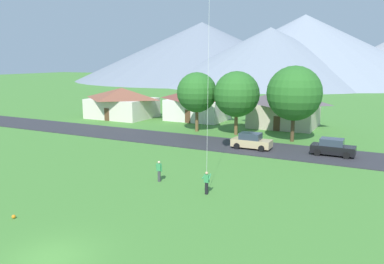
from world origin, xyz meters
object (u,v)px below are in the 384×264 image
object	(u,v)px
house_leftmost	(284,108)
house_right_center	(197,104)
tree_left_of_center	(237,94)
house_left_center	(122,102)
watcher_person	(159,171)
tree_near_left	(197,92)
parked_car_black_mid_west	(333,147)
soccer_ball	(14,217)
tree_center	(294,93)
parked_car_tan_west_end	(251,141)

from	to	relation	value
house_leftmost	house_right_center	distance (m)	13.74
house_right_center	tree_left_of_center	world-z (taller)	tree_left_of_center
house_left_center	watcher_person	bearing A→B (deg)	-48.29
tree_near_left	watcher_person	xyz separation A→B (m)	(6.89, -20.68, -4.32)
house_left_center	parked_car_black_mid_west	world-z (taller)	house_left_center
tree_near_left	watcher_person	bearing A→B (deg)	-71.56
watcher_person	house_leftmost	bearing A→B (deg)	85.04
watcher_person	soccer_ball	xyz separation A→B (m)	(-4.08, -10.20, -0.76)
house_leftmost	house_left_center	bearing A→B (deg)	-172.38
house_right_center	tree_center	size ratio (longest dim) A/B	1.09
house_right_center	tree_near_left	xyz separation A→B (m)	(4.26, -8.76, 2.58)
parked_car_tan_west_end	watcher_person	world-z (taller)	parked_car_tan_west_end
house_left_center	tree_center	size ratio (longest dim) A/B	1.20
tree_center	house_leftmost	bearing A→B (deg)	109.20
house_left_center	tree_near_left	world-z (taller)	tree_near_left
tree_left_of_center	parked_car_tan_west_end	distance (m)	9.14
house_right_center	watcher_person	distance (m)	31.53
house_left_center	tree_center	distance (m)	30.14
house_left_center	house_right_center	xyz separation A→B (m)	(12.21, 3.23, 0.08)
parked_car_tan_west_end	tree_near_left	bearing A→B (deg)	145.81
house_leftmost	tree_center	bearing A→B (deg)	-70.80
tree_center	parked_car_black_mid_west	size ratio (longest dim) A/B	2.10
house_leftmost	parked_car_tan_west_end	bearing A→B (deg)	-88.70
house_left_center	watcher_person	size ratio (longest dim) A/B	6.30
house_left_center	tree_left_of_center	world-z (taller)	tree_left_of_center
house_left_center	house_right_center	bearing A→B (deg)	14.80
house_left_center	tree_left_of_center	distance (m)	22.80
soccer_ball	parked_car_tan_west_end	bearing A→B (deg)	73.84
parked_car_black_mid_west	watcher_person	bearing A→B (deg)	-126.86
parked_car_black_mid_west	soccer_ball	bearing A→B (deg)	-121.26
tree_left_of_center	watcher_person	bearing A→B (deg)	-86.20
house_leftmost	soccer_ball	size ratio (longest dim) A/B	39.70
house_leftmost	tree_near_left	xyz separation A→B (m)	(-9.47, -9.01, 2.52)
house_leftmost	tree_left_of_center	xyz separation A→B (m)	(-3.96, -8.89, 2.50)
parked_car_tan_west_end	parked_car_black_mid_west	xyz separation A→B (m)	(8.19, 0.83, 0.00)
tree_left_of_center	parked_car_black_mid_west	distance (m)	14.51
tree_left_of_center	soccer_ball	distance (m)	31.52
soccer_ball	tree_center	bearing A→B (deg)	71.62
soccer_ball	watcher_person	bearing A→B (deg)	68.21
house_leftmost	house_left_center	xyz separation A→B (m)	(-25.94, -3.47, -0.15)
tree_left_of_center	watcher_person	distance (m)	21.29
house_right_center	tree_near_left	world-z (taller)	tree_near_left
house_leftmost	soccer_ball	world-z (taller)	house_leftmost
tree_near_left	tree_center	xyz separation A→B (m)	(12.85, -0.69, 0.45)
house_leftmost	tree_near_left	bearing A→B (deg)	-136.43
parked_car_tan_west_end	tree_center	bearing A→B (deg)	63.23
tree_left_of_center	parked_car_tan_west_end	bearing A→B (deg)	-57.59
house_leftmost	house_right_center	bearing A→B (deg)	-178.97
house_leftmost	house_left_center	distance (m)	26.18
house_leftmost	tree_center	world-z (taller)	tree_center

